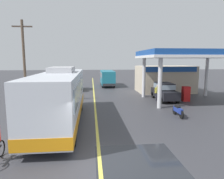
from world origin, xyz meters
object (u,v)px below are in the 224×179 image
at_px(minibus_opposing_lane, 107,77).
at_px(pedestrian_by_shop, 171,88).
at_px(pedestrian_near_pump, 157,92).
at_px(car_trailing_behind_bus, 76,83).
at_px(car_at_pump, 164,91).
at_px(coach_bus_main, 61,97).
at_px(motorcycle_parked_forecourt, 178,111).

xyz_separation_m(minibus_opposing_lane, pedestrian_by_shop, (6.53, -10.31, -0.54)).
relative_size(pedestrian_near_pump, car_trailing_behind_bus, 0.40).
bearing_deg(car_at_pump, car_trailing_behind_bus, 139.08).
bearing_deg(pedestrian_by_shop, coach_bus_main, -141.61).
bearing_deg(pedestrian_near_pump, minibus_opposing_lane, 108.20).
xyz_separation_m(motorcycle_parked_forecourt, car_trailing_behind_bus, (-8.51, 14.47, 0.57)).
height_order(motorcycle_parked_forecourt, car_trailing_behind_bus, car_trailing_behind_bus).
distance_m(car_at_pump, minibus_opposing_lane, 13.36).
relative_size(coach_bus_main, pedestrian_near_pump, 6.65).
bearing_deg(car_at_pump, minibus_opposing_lane, 111.80).
bearing_deg(car_at_pump, coach_bus_main, -144.85).
height_order(car_at_pump, pedestrian_by_shop, car_at_pump).
distance_m(car_at_pump, car_trailing_behind_bus, 12.80).
bearing_deg(pedestrian_by_shop, minibus_opposing_lane, 122.34).
bearing_deg(car_trailing_behind_bus, motorcycle_parked_forecourt, -59.54).
height_order(minibus_opposing_lane, motorcycle_parked_forecourt, minibus_opposing_lane).
bearing_deg(pedestrian_by_shop, pedestrian_near_pump, -136.21).
relative_size(coach_bus_main, car_trailing_behind_bus, 2.63).
relative_size(car_at_pump, pedestrian_near_pump, 2.53).
relative_size(pedestrian_by_shop, car_trailing_behind_bus, 0.40).
xyz_separation_m(pedestrian_near_pump, pedestrian_by_shop, (2.39, 2.29, 0.00)).
bearing_deg(minibus_opposing_lane, pedestrian_near_pump, -71.80).
distance_m(car_at_pump, motorcycle_parked_forecourt, 6.22).
height_order(pedestrian_by_shop, car_trailing_behind_bus, car_trailing_behind_bus).
bearing_deg(coach_bus_main, pedestrian_near_pump, 36.76).
xyz_separation_m(coach_bus_main, pedestrian_by_shop, (11.14, 8.83, -0.79)).
bearing_deg(motorcycle_parked_forecourt, pedestrian_near_pump, 86.61).
xyz_separation_m(minibus_opposing_lane, car_trailing_behind_bus, (-4.72, -4.01, -0.46)).
xyz_separation_m(coach_bus_main, minibus_opposing_lane, (4.61, 19.13, -0.25)).
distance_m(car_at_pump, pedestrian_near_pump, 0.84).
distance_m(pedestrian_by_shop, car_trailing_behind_bus, 12.89).
height_order(car_at_pump, motorcycle_parked_forecourt, car_at_pump).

